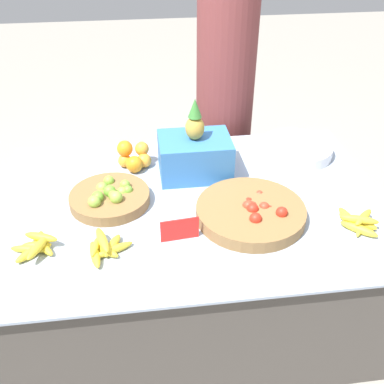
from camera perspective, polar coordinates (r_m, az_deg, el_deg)
The scene contains 12 objects.
ground_plane at distance 2.43m, azimuth -0.00°, elevation -13.53°, with size 12.00×12.00×0.00m, color gray.
market_table at distance 2.20m, azimuth -0.00°, elevation -7.95°, with size 1.74×1.18×0.64m.
lime_bowl at distance 2.01m, azimuth -10.42°, elevation -0.64°, with size 0.35×0.35×0.09m.
tomato_basket at distance 1.91m, azimuth 7.50°, elevation -2.52°, with size 0.46×0.46×0.09m.
orange_pile at distance 2.24m, azimuth -7.41°, elevation 4.46°, with size 0.17×0.15×0.13m.
metal_bowl at distance 2.41m, azimuth 13.09°, elevation 5.33°, with size 0.37×0.37×0.06m.
price_sign at distance 1.77m, azimuth -1.56°, elevation -4.78°, with size 0.15×0.02×0.10m.
produce_crate at distance 2.14m, azimuth 0.35°, elevation 4.85°, with size 0.34×0.25×0.39m.
banana_bunch_front_left at distance 1.76m, azimuth -11.08°, elevation -6.93°, with size 0.18×0.20×0.06m.
banana_bunch_middle_right at distance 1.83m, azimuth -19.07°, elevation -6.47°, with size 0.19×0.20×0.06m.
banana_bunch_middle_left at distance 1.96m, azimuth 20.27°, elevation -3.62°, with size 0.16×0.22×0.06m.
vendor_person at distance 2.75m, azimuth 4.16°, elevation 11.25°, with size 0.34×0.34×1.58m.
Camera 1 is at (-0.21, -1.61, 1.81)m, focal length 42.00 mm.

